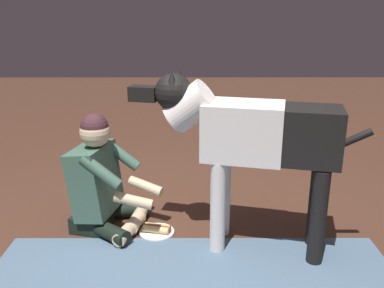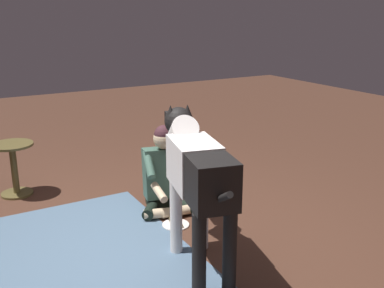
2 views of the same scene
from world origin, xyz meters
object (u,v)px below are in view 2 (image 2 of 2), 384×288
round_side_table (14,164)px  large_dog (196,171)px  hot_dog_on_plate (176,223)px  person_sitting_on_floor (165,175)px

round_side_table → large_dog: bearing=-155.0°
large_dog → hot_dog_on_plate: size_ratio=5.90×
person_sitting_on_floor → hot_dog_on_plate: 0.52m
person_sitting_on_floor → large_dog: 1.13m
large_dog → round_side_table: large_dog is taller
person_sitting_on_floor → round_side_table: size_ratio=1.49×
person_sitting_on_floor → large_dog: bearing=166.7°
hot_dog_on_plate → person_sitting_on_floor: bearing=-13.3°
large_dog → round_side_table: (2.15, 1.00, -0.42)m
large_dog → hot_dog_on_plate: 0.98m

